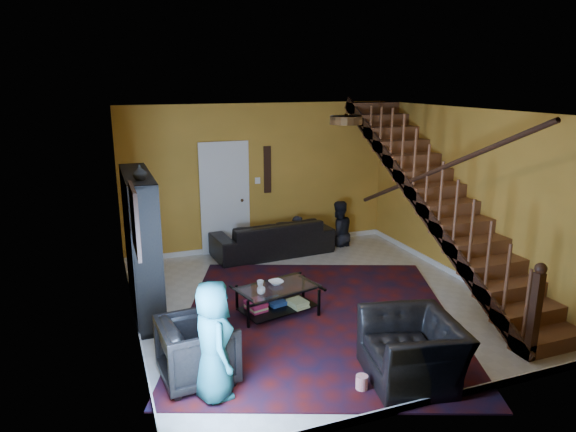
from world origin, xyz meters
name	(u,v)px	position (x,y,z in m)	size (l,w,h in m)	color
floor	(316,301)	(0.00, 0.00, 0.00)	(5.50, 5.50, 0.00)	beige
room	(210,279)	(-1.33, 1.33, 0.05)	(5.50, 5.50, 5.50)	gold
staircase	(442,199)	(2.12, 0.00, 1.40)	(0.95, 5.02, 3.18)	brown
bookshelf	(143,246)	(-2.40, 0.60, 0.96)	(0.35, 1.80, 2.00)	black
door	(225,200)	(-0.70, 2.73, 1.02)	(0.82, 0.05, 2.05)	silver
framed_picture	(135,220)	(-2.57, -0.90, 1.75)	(0.04, 0.74, 0.74)	maroon
wall_hanging	(267,170)	(0.15, 2.73, 1.55)	(0.14, 0.03, 0.90)	black
ceiling_fixture	(346,120)	(0.00, -0.80, 2.74)	(0.40, 0.40, 0.10)	#3F2814
rug	(318,318)	(-0.22, -0.55, 0.01)	(3.67, 4.19, 0.02)	#420C0B
sofa	(272,237)	(0.09, 2.30, 0.33)	(2.25, 0.88, 0.66)	black
armchair_left	(198,350)	(-2.05, -1.43, 0.36)	(0.77, 0.79, 0.72)	black
armchair_right	(412,350)	(0.15, -2.25, 0.35)	(1.09, 0.95, 0.71)	black
person_adult_a	(296,244)	(0.60, 2.35, 0.12)	(0.42, 0.27, 1.14)	black
person_adult_b	(338,234)	(1.50, 2.35, 0.23)	(0.66, 0.51, 1.35)	black
person_child	(213,341)	(-1.95, -1.81, 0.65)	(0.63, 0.41, 1.29)	#184E5B
coffee_table	(277,299)	(-0.69, -0.20, 0.24)	(1.20, 0.87, 0.41)	black
cup_a	(261,291)	(-0.97, -0.35, 0.46)	(0.12, 0.12, 0.09)	#999999
cup_b	(260,284)	(-0.91, -0.11, 0.46)	(0.10, 0.10, 0.09)	#999999
bowl	(276,282)	(-0.67, -0.10, 0.44)	(0.20, 0.20, 0.05)	#999999
vase	(140,172)	(-2.41, 0.10, 2.10)	(0.18, 0.18, 0.19)	#999999
popcorn_bucket	(362,382)	(-0.46, -2.25, 0.10)	(0.13, 0.13, 0.15)	red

